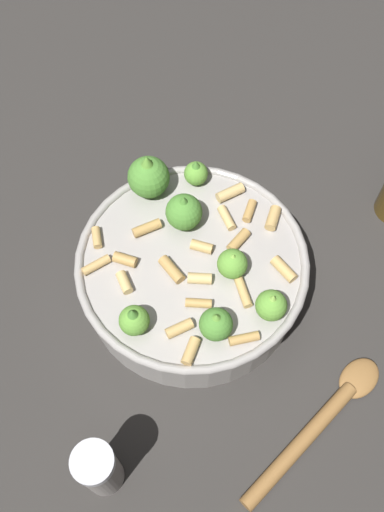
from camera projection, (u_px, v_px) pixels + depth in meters
ground_plane at (192, 286)px, 0.67m from camera, size 2.40×2.40×0.00m
cooking_pan at (192, 269)px, 0.63m from camera, size 0.25×0.25×0.12m
pepper_shaker at (99, 469)px, 0.53m from camera, size 0.04×0.04×0.09m
wooden_spoon at (322, 420)px, 0.59m from camera, size 0.21×0.06×0.02m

